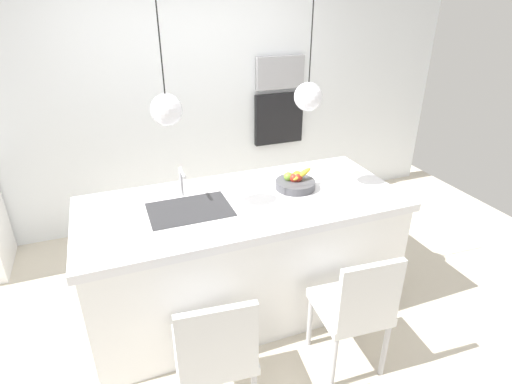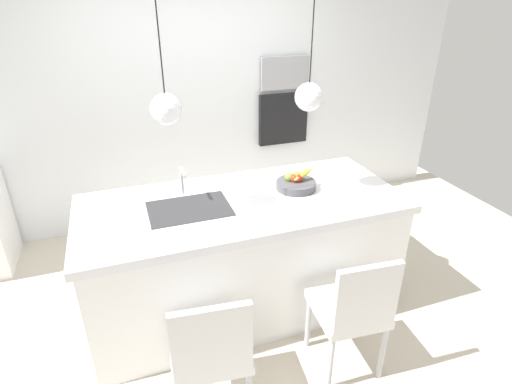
{
  "view_description": "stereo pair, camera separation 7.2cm",
  "coord_description": "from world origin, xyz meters",
  "px_view_note": "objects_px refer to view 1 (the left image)",
  "views": [
    {
      "loc": [
        -0.85,
        -2.46,
        2.28
      ],
      "look_at": [
        0.1,
        0.0,
        0.99
      ],
      "focal_mm": 28.55,
      "sensor_mm": 36.0,
      "label": 1
    },
    {
      "loc": [
        -0.78,
        -2.49,
        2.28
      ],
      "look_at": [
        0.1,
        0.0,
        0.99
      ],
      "focal_mm": 28.55,
      "sensor_mm": 36.0,
      "label": 2
    }
  ],
  "objects_px": {
    "oven": "(279,118)",
    "chair_middle": "(355,306)",
    "microwave": "(280,72)",
    "fruit_bowl": "(295,182)",
    "chair_near": "(215,350)"
  },
  "relations": [
    {
      "from": "oven",
      "to": "chair_middle",
      "type": "bearing_deg",
      "value": -102.41
    },
    {
      "from": "microwave",
      "to": "chair_middle",
      "type": "bearing_deg",
      "value": -102.41
    },
    {
      "from": "microwave",
      "to": "oven",
      "type": "height_order",
      "value": "microwave"
    },
    {
      "from": "fruit_bowl",
      "to": "chair_middle",
      "type": "distance_m",
      "value": 1.02
    },
    {
      "from": "microwave",
      "to": "chair_middle",
      "type": "height_order",
      "value": "microwave"
    },
    {
      "from": "fruit_bowl",
      "to": "chair_middle",
      "type": "bearing_deg",
      "value": -90.07
    },
    {
      "from": "chair_near",
      "to": "fruit_bowl",
      "type": "bearing_deg",
      "value": 44.69
    },
    {
      "from": "fruit_bowl",
      "to": "oven",
      "type": "height_order",
      "value": "oven"
    },
    {
      "from": "fruit_bowl",
      "to": "chair_middle",
      "type": "xyz_separation_m",
      "value": [
        -0.0,
        -0.9,
        -0.47
      ]
    },
    {
      "from": "fruit_bowl",
      "to": "chair_middle",
      "type": "relative_size",
      "value": 0.33
    },
    {
      "from": "fruit_bowl",
      "to": "chair_near",
      "type": "relative_size",
      "value": 0.33
    },
    {
      "from": "chair_middle",
      "to": "chair_near",
      "type": "bearing_deg",
      "value": -179.87
    },
    {
      "from": "fruit_bowl",
      "to": "chair_near",
      "type": "xyz_separation_m",
      "value": [
        -0.91,
        -0.9,
        -0.48
      ]
    },
    {
      "from": "oven",
      "to": "microwave",
      "type": "bearing_deg",
      "value": 0.0
    },
    {
      "from": "microwave",
      "to": "oven",
      "type": "xyz_separation_m",
      "value": [
        0.0,
        0.0,
        -0.5
      ]
    }
  ]
}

